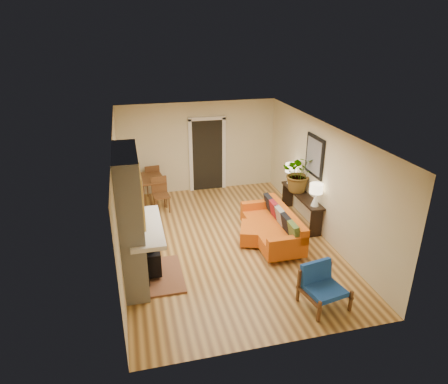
# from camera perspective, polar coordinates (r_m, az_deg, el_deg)

# --- Properties ---
(room_shell) EXTENTS (6.50, 6.50, 6.50)m
(room_shell) POSITION_cam_1_polar(r_m,az_deg,el_deg) (11.14, -0.00, 5.46)
(room_shell) COLOR #D8A553
(room_shell) RESTS_ON ground
(fireplace) EXTENTS (1.09, 1.68, 2.60)m
(fireplace) POSITION_cam_1_polar(r_m,az_deg,el_deg) (7.47, -12.83, -4.29)
(fireplace) COLOR white
(fireplace) RESTS_ON ground
(sofa) EXTENTS (0.88, 2.03, 0.80)m
(sofa) POSITION_cam_1_polar(r_m,az_deg,el_deg) (9.13, 7.26, -4.90)
(sofa) COLOR silver
(sofa) RESTS_ON ground
(ottoman) EXTENTS (0.97, 0.97, 0.39)m
(ottoman) POSITION_cam_1_polar(r_m,az_deg,el_deg) (9.08, 4.83, -5.87)
(ottoman) COLOR silver
(ottoman) RESTS_ON ground
(blue_chair) EXTENTS (0.82, 0.81, 0.74)m
(blue_chair) POSITION_cam_1_polar(r_m,az_deg,el_deg) (7.34, 13.74, -12.58)
(blue_chair) COLOR brown
(blue_chair) RESTS_ON ground
(dining_table) EXTENTS (0.84, 1.72, 0.91)m
(dining_table) POSITION_cam_1_polar(r_m,az_deg,el_deg) (11.04, -10.09, 1.39)
(dining_table) COLOR brown
(dining_table) RESTS_ON ground
(console_table) EXTENTS (0.34, 1.85, 0.72)m
(console_table) POSITION_cam_1_polar(r_m,az_deg,el_deg) (10.03, 11.02, -1.07)
(console_table) COLOR black
(console_table) RESTS_ON ground
(lamp_near) EXTENTS (0.30, 0.30, 0.54)m
(lamp_near) POSITION_cam_1_polar(r_m,az_deg,el_deg) (9.27, 13.00, -0.02)
(lamp_near) COLOR white
(lamp_near) RESTS_ON console_table
(lamp_far) EXTENTS (0.30, 0.30, 0.54)m
(lamp_far) POSITION_cam_1_polar(r_m,az_deg,el_deg) (10.48, 9.54, 2.97)
(lamp_far) COLOR white
(lamp_far) RESTS_ON console_table
(houseplant) EXTENTS (1.04, 0.96, 0.95)m
(houseplant) POSITION_cam_1_polar(r_m,az_deg,el_deg) (9.97, 10.74, 2.68)
(houseplant) COLOR #1E5919
(houseplant) RESTS_ON console_table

